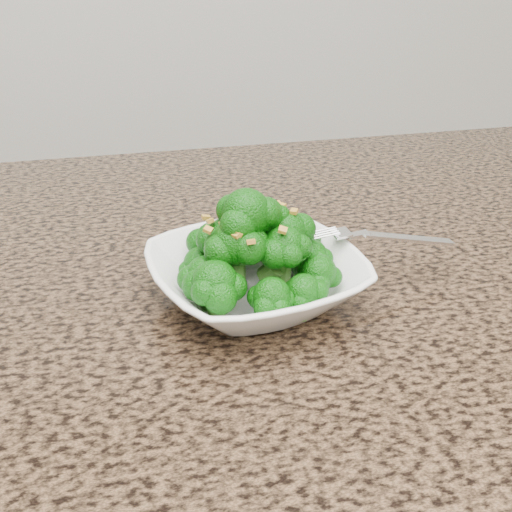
{
  "coord_description": "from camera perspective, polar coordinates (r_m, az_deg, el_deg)",
  "views": [
    {
      "loc": [
        -0.0,
        -0.22,
        1.23
      ],
      "look_at": [
        0.12,
        0.32,
        0.95
      ],
      "focal_mm": 45.0,
      "sensor_mm": 36.0,
      "label": 1
    }
  ],
  "objects": [
    {
      "name": "granite_counter",
      "position": [
        0.62,
        -10.65,
        -7.13
      ],
      "size": [
        1.64,
        1.04,
        0.03
      ],
      "primitive_type": "cube",
      "color": "brown",
      "rests_on": "cabinet"
    },
    {
      "name": "broccoli_pile",
      "position": [
        0.6,
        0.0,
        3.24
      ],
      "size": [
        0.18,
        0.18,
        0.08
      ],
      "primitive_type": null,
      "color": "#0F5F0A",
      "rests_on": "bowl"
    },
    {
      "name": "bowl",
      "position": [
        0.63,
        0.0,
        -2.06
      ],
      "size": [
        0.24,
        0.24,
        0.05
      ],
      "primitive_type": "imported",
      "rotation": [
        0.0,
        0.0,
        0.21
      ],
      "color": "white",
      "rests_on": "granite_counter"
    },
    {
      "name": "fork",
      "position": [
        0.65,
        9.38,
        1.94
      ],
      "size": [
        0.17,
        0.03,
        0.01
      ],
      "primitive_type": null,
      "rotation": [
        0.0,
        0.0,
        0.03
      ],
      "color": "silver",
      "rests_on": "bowl"
    },
    {
      "name": "garlic_topping",
      "position": [
        0.58,
        0.0,
        6.95
      ],
      "size": [
        0.11,
        0.11,
        0.01
      ],
      "primitive_type": null,
      "color": "gold",
      "rests_on": "broccoli_pile"
    }
  ]
}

